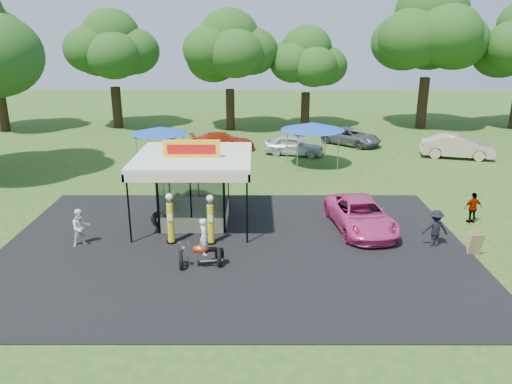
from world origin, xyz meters
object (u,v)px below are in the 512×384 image
at_px(bg_car_c, 294,145).
at_px(tent_east, 313,127).
at_px(gas_station_kiosk, 195,187).
at_px(bg_car_e, 457,147).
at_px(kiosk_car, 201,198).
at_px(tent_west, 160,131).
at_px(gas_pump_right, 211,221).
at_px(bg_car_b, 223,142).
at_px(gas_pump_left, 170,220).
at_px(motorcycle, 203,248).
at_px(spectator_east_a, 435,228).
at_px(a_frame_sign, 475,244).
at_px(pink_sedan, 361,215).
at_px(bg_car_d, 351,137).
at_px(spectator_west, 81,228).
at_px(spectator_east_b, 473,208).

relative_size(bg_car_c, tent_east, 1.01).
height_order(gas_station_kiosk, bg_car_e, gas_station_kiosk).
bearing_deg(kiosk_car, tent_west, 23.31).
height_order(gas_station_kiosk, tent_east, gas_station_kiosk).
height_order(bg_car_c, tent_west, tent_west).
xyz_separation_m(gas_pump_right, tent_east, (5.76, 13.14, 1.64)).
distance_m(kiosk_car, bg_car_b, 12.72).
bearing_deg(gas_pump_left, motorcycle, -54.06).
bearing_deg(tent_east, tent_west, -179.84).
bearing_deg(spectator_east_a, motorcycle, 14.42).
xyz_separation_m(a_frame_sign, kiosk_car, (-12.03, 5.90, -0.02)).
height_order(pink_sedan, bg_car_d, pink_sedan).
relative_size(gas_station_kiosk, gas_pump_right, 2.39).
relative_size(gas_pump_right, spectator_east_a, 1.36).
bearing_deg(bg_car_c, tent_east, -148.89).
xyz_separation_m(spectator_east_a, bg_car_c, (-4.90, 16.51, -0.09)).
height_order(a_frame_sign, bg_car_c, bg_car_c).
distance_m(motorcycle, spectator_west, 5.84).
height_order(bg_car_b, tent_east, tent_east).
xyz_separation_m(pink_sedan, bg_car_b, (-7.47, 15.87, -0.00)).
bearing_deg(tent_west, spectator_east_a, -43.19).
bearing_deg(tent_west, gas_pump_left, -77.90).
bearing_deg(spectator_east_a, pink_sedan, -30.73).
height_order(kiosk_car, spectator_west, spectator_west).
bearing_deg(bg_car_d, gas_pump_left, -167.85).
bearing_deg(spectator_east_a, spectator_east_b, -131.79).
xyz_separation_m(pink_sedan, bg_car_d, (2.80, 17.96, -0.04)).
bearing_deg(tent_west, bg_car_b, 48.30).
bearing_deg(gas_station_kiosk, bg_car_c, 67.16).
distance_m(bg_car_c, bg_car_d, 5.91).
bearing_deg(spectator_west, bg_car_c, 22.00).
xyz_separation_m(kiosk_car, bg_car_e, (17.54, 10.58, 0.35)).
bearing_deg(pink_sedan, a_frame_sign, -40.18).
distance_m(pink_sedan, tent_west, 16.26).
bearing_deg(bg_car_c, spectator_east_b, -137.07).
xyz_separation_m(gas_pump_right, a_frame_sign, (11.06, -1.09, -0.59)).
bearing_deg(spectator_east_a, bg_car_e, -110.64).
relative_size(bg_car_e, tent_east, 1.18).
bearing_deg(bg_car_e, motorcycle, 150.56).
distance_m(spectator_west, bg_car_b, 18.38).
height_order(gas_pump_left, tent_west, tent_west).
relative_size(kiosk_car, bg_car_b, 0.57).
relative_size(motorcycle, a_frame_sign, 2.14).
distance_m(motorcycle, bg_car_e, 24.24).
height_order(gas_pump_left, motorcycle, gas_pump_left).
bearing_deg(pink_sedan, bg_car_b, 108.17).
bearing_deg(motorcycle, gas_pump_right, 77.55).
bearing_deg(a_frame_sign, spectator_east_a, 143.87).
height_order(bg_car_e, tent_west, tent_west).
bearing_deg(tent_east, bg_car_b, 145.52).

